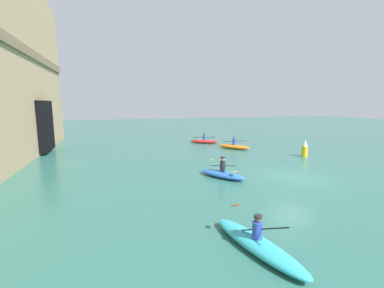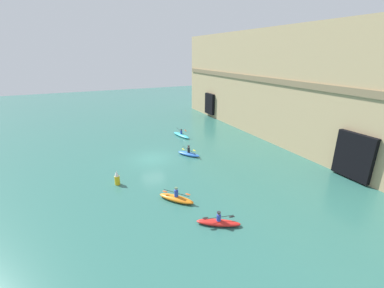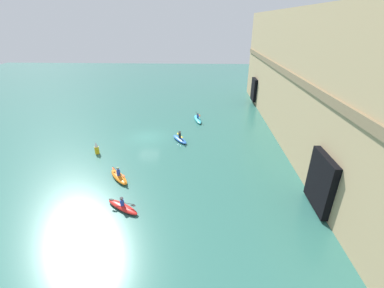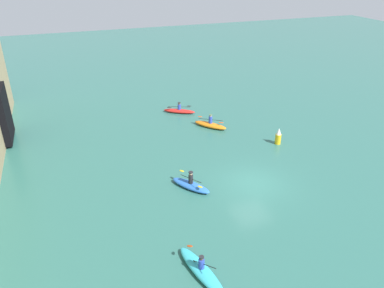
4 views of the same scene
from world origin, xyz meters
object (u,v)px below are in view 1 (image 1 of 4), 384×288
(kayak_blue, at_px, (223,174))
(kayak_cyan, at_px, (257,243))
(kayak_red, at_px, (204,141))
(marker_buoy, at_px, (305,149))
(kayak_orange, at_px, (234,146))

(kayak_blue, bearing_deg, kayak_cyan, 130.10)
(kayak_red, distance_m, kayak_blue, 12.87)
(kayak_blue, xyz_separation_m, marker_buoy, (3.59, -8.63, 0.38))
(kayak_orange, height_order, kayak_red, kayak_orange)
(kayak_red, height_order, marker_buoy, marker_buoy)
(kayak_cyan, height_order, kayak_red, kayak_cyan)
(kayak_orange, bearing_deg, marker_buoy, -0.46)
(kayak_blue, bearing_deg, kayak_red, -48.95)
(kayak_orange, distance_m, marker_buoy, 6.11)
(kayak_red, xyz_separation_m, marker_buoy, (-8.84, -5.31, 0.40))
(kayak_blue, distance_m, marker_buoy, 9.36)
(marker_buoy, bearing_deg, kayak_blue, 112.58)
(kayak_cyan, relative_size, marker_buoy, 2.73)
(kayak_orange, bearing_deg, kayak_blue, -69.03)
(kayak_red, bearing_deg, kayak_cyan, -73.65)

